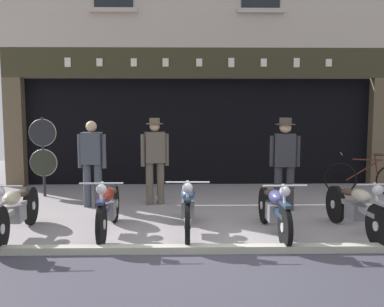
# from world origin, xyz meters

# --- Properties ---
(ground) EXTENTS (21.27, 22.00, 0.18)m
(ground) POSITION_xyz_m (0.00, -0.98, -0.04)
(ground) COLOR gray
(shop_facade) EXTENTS (9.57, 4.42, 6.55)m
(shop_facade) POSITION_xyz_m (-0.00, 6.99, 1.75)
(shop_facade) COLOR black
(shop_facade) RESTS_ON ground
(motorcycle_left) EXTENTS (0.62, 2.05, 0.91)m
(motorcycle_left) POSITION_xyz_m (-2.89, 0.85, 0.42)
(motorcycle_left) COLOR black
(motorcycle_left) RESTS_ON ground
(motorcycle_center_left) EXTENTS (0.62, 1.98, 0.91)m
(motorcycle_center_left) POSITION_xyz_m (-1.54, 1.04, 0.42)
(motorcycle_center_left) COLOR black
(motorcycle_center_left) RESTS_ON ground
(motorcycle_center) EXTENTS (0.62, 2.03, 0.92)m
(motorcycle_center) POSITION_xyz_m (-0.30, 1.02, 0.43)
(motorcycle_center) COLOR black
(motorcycle_center) RESTS_ON ground
(motorcycle_center_right) EXTENTS (0.62, 1.98, 0.89)m
(motorcycle_center_right) POSITION_xyz_m (1.01, 0.90, 0.41)
(motorcycle_center_right) COLOR black
(motorcycle_center_right) RESTS_ON ground
(motorcycle_right) EXTENTS (0.62, 2.00, 0.91)m
(motorcycle_right) POSITION_xyz_m (2.27, 0.90, 0.42)
(motorcycle_right) COLOR black
(motorcycle_right) RESTS_ON ground
(salesman_left) EXTENTS (0.56, 0.27, 1.67)m
(salesman_left) POSITION_xyz_m (-2.13, 2.85, 0.93)
(salesman_left) COLOR #3D424C
(salesman_left) RESTS_ON ground
(shopkeeper_center) EXTENTS (0.55, 0.34, 1.72)m
(shopkeeper_center) POSITION_xyz_m (-0.93, 3.06, 0.95)
(shopkeeper_center) COLOR brown
(shopkeeper_center) RESTS_ON ground
(salesman_right) EXTENTS (0.56, 0.37, 1.74)m
(salesman_right) POSITION_xyz_m (1.52, 2.51, 0.98)
(salesman_right) COLOR #2D2D33
(salesman_right) RESTS_ON ground
(tyre_sign_pole) EXTENTS (0.59, 0.06, 1.71)m
(tyre_sign_pole) POSITION_xyz_m (-3.37, 3.87, 1.03)
(tyre_sign_pole) COLOR #232328
(tyre_sign_pole) RESTS_ON ground
(advert_board_near) EXTENTS (0.65, 0.03, 1.09)m
(advert_board_near) POSITION_xyz_m (1.29, 5.40, 1.53)
(advert_board_near) COLOR silver
(leaning_bicycle) EXTENTS (1.74, 0.64, 0.94)m
(leaning_bicycle) POSITION_xyz_m (3.66, 3.93, 0.37)
(leaning_bicycle) COLOR black
(leaning_bicycle) RESTS_ON ground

